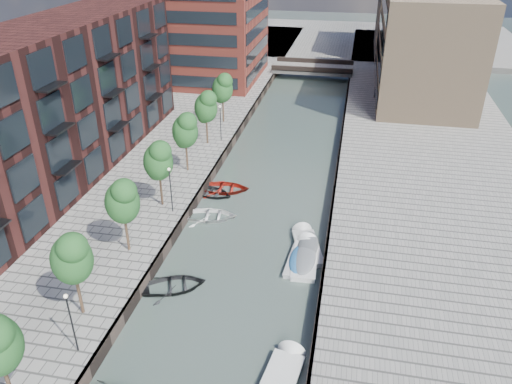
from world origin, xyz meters
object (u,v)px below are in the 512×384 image
(sloop_4, at_px, (211,194))
(motorboat_1, at_px, (307,245))
(tree_1, at_px, (71,257))
(sloop_2, at_px, (224,191))
(motorboat_2, at_px, (281,379))
(sloop_3, at_px, (210,218))
(tree_4, at_px, (185,129))
(motorboat_3, at_px, (300,258))
(motorboat_4, at_px, (305,257))
(tree_2, at_px, (122,200))
(tree_6, at_px, (222,87))
(tree_3, at_px, (158,159))
(bridge, at_px, (313,68))
(car, at_px, (380,91))
(sloop_1, at_px, (175,288))
(tree_5, at_px, (206,106))

(sloop_4, height_order, motorboat_1, motorboat_1)
(tree_1, relative_size, sloop_2, 1.21)
(motorboat_2, bearing_deg, sloop_3, 118.64)
(tree_4, height_order, motorboat_3, tree_4)
(motorboat_3, xyz_separation_m, motorboat_4, (0.36, 0.22, 0.02))
(motorboat_3, bearing_deg, tree_2, -168.66)
(tree_6, xyz_separation_m, motorboat_1, (12.98, -23.62, -5.10))
(tree_4, xyz_separation_m, motorboat_4, (13.04, -11.24, -5.10))
(tree_3, bearing_deg, sloop_4, 53.79)
(tree_1, relative_size, motorboat_4, 1.12)
(bridge, xyz_separation_m, car, (10.59, -11.39, 0.29))
(tree_2, xyz_separation_m, sloop_1, (4.40, -2.50, -5.31))
(tree_2, height_order, sloop_1, tree_2)
(tree_3, height_order, sloop_3, tree_3)
(sloop_3, bearing_deg, tree_3, 83.11)
(motorboat_1, relative_size, motorboat_4, 1.01)
(sloop_4, xyz_separation_m, motorboat_3, (9.56, -8.72, 0.19))
(motorboat_4, bearing_deg, motorboat_2, -90.06)
(sloop_2, relative_size, motorboat_2, 0.88)
(tree_4, xyz_separation_m, car, (19.09, 28.61, -3.62))
(sloop_2, relative_size, motorboat_4, 0.93)
(tree_5, relative_size, sloop_3, 1.27)
(motorboat_1, bearing_deg, motorboat_4, -87.95)
(sloop_4, bearing_deg, motorboat_1, -110.13)
(tree_5, relative_size, motorboat_1, 1.11)
(car, bearing_deg, tree_3, -116.72)
(tree_2, distance_m, motorboat_1, 14.62)
(sloop_1, xyz_separation_m, sloop_2, (-0.26, 14.72, 0.00))
(tree_1, bearing_deg, tree_3, 90.00)
(tree_5, xyz_separation_m, motorboat_4, (13.04, -18.24, -5.10))
(sloop_3, height_order, car, car)
(tree_3, distance_m, tree_4, 7.00)
(bridge, distance_m, motorboat_1, 49.83)
(car, bearing_deg, tree_1, -109.57)
(sloop_1, bearing_deg, motorboat_3, -82.66)
(tree_5, bearing_deg, sloop_4, -72.22)
(bridge, height_order, motorboat_4, bridge)
(tree_5, height_order, sloop_1, tree_5)
(car, bearing_deg, motorboat_1, -97.60)
(bridge, distance_m, tree_4, 41.08)
(bridge, relative_size, sloop_1, 2.87)
(tree_6, height_order, sloop_1, tree_6)
(sloop_2, bearing_deg, tree_6, 7.47)
(motorboat_1, bearing_deg, sloop_3, 162.65)
(bridge, distance_m, motorboat_2, 63.13)
(tree_4, bearing_deg, tree_6, 90.00)
(tree_3, relative_size, tree_6, 1.00)
(tree_6, relative_size, motorboat_2, 1.07)
(tree_5, relative_size, sloop_2, 1.21)
(bridge, height_order, tree_4, tree_4)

